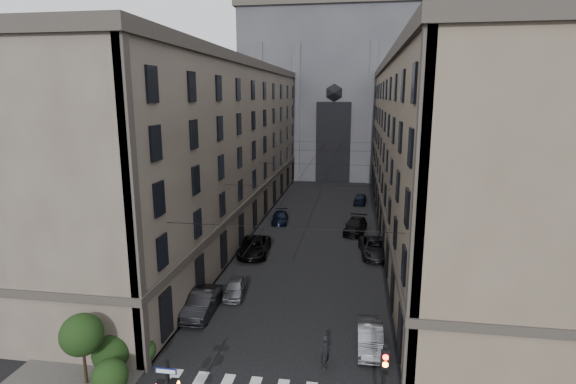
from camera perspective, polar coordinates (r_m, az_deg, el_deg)
The scene contains 16 objects.
sidewalk_left at distance 54.83m, azimuth -7.13°, elevation -3.77°, with size 7.00×80.00×0.15m, color #383533.
sidewalk_right at distance 53.18m, azimuth 15.28°, elevation -4.62°, with size 7.00×80.00×0.15m, color #383533.
building_left at distance 53.95m, azimuth -10.40°, elevation 5.91°, with size 13.60×60.60×18.85m.
building_right at distance 51.80m, azimuth 19.09°, elevation 5.19°, with size 13.60×60.60×18.85m.
gothic_tower at distance 89.76m, azimuth 6.30°, elevation 13.83°, with size 35.00×23.00×58.00m.
shrub_cluster at distance 26.99m, azimuth -22.43°, elevation -18.12°, with size 3.90×4.40×3.90m.
tram_wires at distance 51.06m, azimuth 3.97°, elevation 3.36°, with size 14.00×60.00×0.43m.
car_left_near at distance 35.29m, azimuth -6.73°, elevation -11.95°, with size 1.53×3.80×1.29m, color slate.
car_left_midnear at distance 32.88m, azimuth -10.92°, elevation -13.64°, with size 1.74×4.99×1.64m, color black.
car_left_midfar at distance 43.55m, azimuth -4.32°, elevation -6.93°, with size 2.68×5.81×1.61m, color black.
car_left_far at distance 54.15m, azimuth -1.03°, elevation -3.25°, with size 1.83×4.50×1.31m, color black.
car_right_near at distance 28.86m, azimuth 10.38°, elevation -17.75°, with size 1.51×4.32×1.42m, color slate.
car_right_midnear at distance 43.91m, azimuth 10.99°, elevation -6.95°, with size 2.72×5.90×1.64m, color black.
car_right_midfar at distance 50.77m, azimuth 8.57°, elevation -4.27°, with size 2.21×5.44×1.58m, color black.
car_right_far at distance 64.28m, azimuth 9.15°, elevation -0.89°, with size 1.67×4.14×1.41m, color black.
pedestrian at distance 26.67m, azimuth 4.82°, elevation -19.59°, with size 0.72×0.47×1.98m, color black.
Camera 1 is at (4.24, -14.66, 14.98)m, focal length 28.00 mm.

